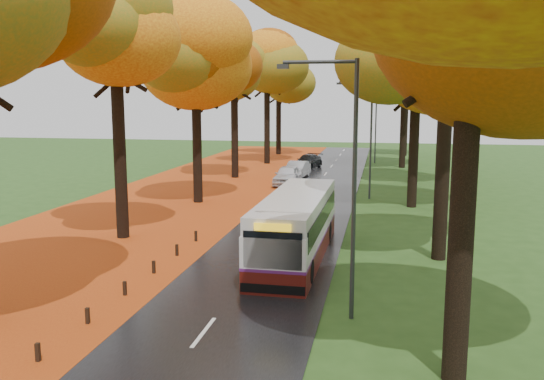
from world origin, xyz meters
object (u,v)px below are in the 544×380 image
(bus, at_px, (296,225))
(car_dark, at_px, (308,161))
(streetlamp_mid, at_px, (367,130))
(streetlamp_far, at_px, (373,118))
(car_white, at_px, (288,175))
(streetlamp_near, at_px, (346,169))
(car_silver, at_px, (297,170))

(bus, bearing_deg, car_dark, 97.06)
(car_dark, bearing_deg, streetlamp_mid, -56.57)
(streetlamp_mid, relative_size, bus, 0.77)
(streetlamp_mid, bearing_deg, streetlamp_far, 90.00)
(car_white, distance_m, car_dark, 11.09)
(streetlamp_far, height_order, car_dark, streetlamp_far)
(streetlamp_far, bearing_deg, car_dark, -135.17)
(car_white, relative_size, car_dark, 0.99)
(streetlamp_near, relative_size, car_dark, 1.77)
(streetlamp_near, xyz_separation_m, streetlamp_mid, (0.00, 22.00, 0.00))
(streetlamp_far, relative_size, car_dark, 1.77)
(bus, distance_m, car_white, 20.72)
(streetlamp_mid, distance_m, car_silver, 11.55)
(streetlamp_far, bearing_deg, car_silver, -115.08)
(car_dark, bearing_deg, car_white, -78.26)
(streetlamp_near, distance_m, car_white, 27.86)
(streetlamp_mid, bearing_deg, bus, -99.13)
(streetlamp_near, relative_size, bus, 0.77)
(car_white, relative_size, car_silver, 1.05)
(streetlamp_mid, relative_size, car_white, 1.79)
(streetlamp_mid, bearing_deg, streetlamp_near, -90.00)
(streetlamp_far, height_order, car_white, streetlamp_far)
(car_white, distance_m, car_silver, 4.09)
(car_silver, relative_size, car_dark, 0.95)
(streetlamp_mid, relative_size, streetlamp_far, 1.00)
(streetlamp_far, bearing_deg, streetlamp_near, -90.00)
(bus, relative_size, car_white, 2.31)
(streetlamp_far, bearing_deg, car_white, -110.02)
(bus, bearing_deg, streetlamp_far, 86.76)
(bus, relative_size, car_silver, 2.41)
(streetlamp_far, xyz_separation_m, bus, (-2.49, -37.50, -3.25))
(streetlamp_near, distance_m, bus, 7.68)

